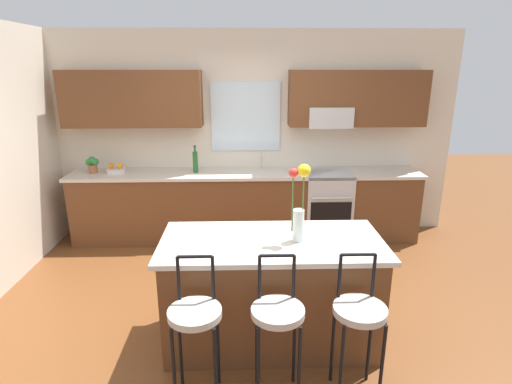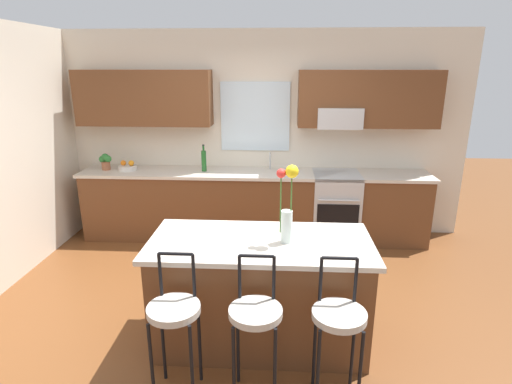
{
  "view_description": "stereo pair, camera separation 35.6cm",
  "coord_description": "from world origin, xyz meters",
  "views": [
    {
      "loc": [
        -0.02,
        -3.48,
        2.25
      ],
      "look_at": [
        0.1,
        0.55,
        1.0
      ],
      "focal_mm": 28.69,
      "sensor_mm": 36.0,
      "label": 1
    },
    {
      "loc": [
        0.33,
        -3.47,
        2.25
      ],
      "look_at": [
        0.1,
        0.55,
        1.0
      ],
      "focal_mm": 28.69,
      "sensor_mm": 36.0,
      "label": 2
    }
  ],
  "objects": [
    {
      "name": "flower_vase",
      "position": [
        0.4,
        -0.51,
        1.22
      ],
      "size": [
        0.17,
        0.1,
        0.62
      ],
      "color": "silver",
      "rests_on": "kitchen_island"
    },
    {
      "name": "bar_stool_middle",
      "position": [
        0.19,
        -1.12,
        0.64
      ],
      "size": [
        0.36,
        0.36,
        1.04
      ],
      "color": "black",
      "rests_on": "ground"
    },
    {
      "name": "counter_run",
      "position": [
        0.0,
        1.7,
        0.47
      ],
      "size": [
        4.56,
        0.64,
        0.92
      ],
      "color": "brown",
      "rests_on": "ground"
    },
    {
      "name": "kitchen_island",
      "position": [
        0.19,
        -0.49,
        0.46
      ],
      "size": [
        1.78,
        0.84,
        0.92
      ],
      "color": "brown",
      "rests_on": "ground"
    },
    {
      "name": "ground_plane",
      "position": [
        0.0,
        0.0,
        0.0
      ],
      "size": [
        14.0,
        14.0,
        0.0
      ],
      "primitive_type": "plane",
      "color": "brown"
    },
    {
      "name": "bar_stool_far",
      "position": [
        0.74,
        -1.12,
        0.64
      ],
      "size": [
        0.36,
        0.36,
        1.04
      ],
      "color": "black",
      "rests_on": "ground"
    },
    {
      "name": "sink_faucet",
      "position": [
        0.21,
        1.84,
        1.06
      ],
      "size": [
        0.02,
        0.13,
        0.23
      ],
      "color": "#B7BABC",
      "rests_on": "counter_run"
    },
    {
      "name": "potted_plant_small",
      "position": [
        -1.98,
        1.7,
        1.04
      ],
      "size": [
        0.17,
        0.11,
        0.22
      ],
      "color": "#9E5B3D",
      "rests_on": "counter_run"
    },
    {
      "name": "fruit_bowl_oranges",
      "position": [
        -1.68,
        1.7,
        0.96
      ],
      "size": [
        0.24,
        0.24,
        0.13
      ],
      "color": "silver",
      "rests_on": "counter_run"
    },
    {
      "name": "bottle_olive_oil",
      "position": [
        -0.66,
        1.7,
        1.06
      ],
      "size": [
        0.06,
        0.06,
        0.35
      ],
      "color": "#1E5923",
      "rests_on": "counter_run"
    },
    {
      "name": "oven_range",
      "position": [
        1.07,
        1.68,
        0.46
      ],
      "size": [
        0.6,
        0.64,
        0.92
      ],
      "color": "#B7BABC",
      "rests_on": "ground"
    },
    {
      "name": "back_wall_assembly",
      "position": [
        0.02,
        1.98,
        1.51
      ],
      "size": [
        5.6,
        0.5,
        2.7
      ],
      "color": "beige",
      "rests_on": "ground"
    },
    {
      "name": "bar_stool_near",
      "position": [
        -0.36,
        -1.12,
        0.64
      ],
      "size": [
        0.36,
        0.36,
        1.04
      ],
      "color": "black",
      "rests_on": "ground"
    }
  ]
}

